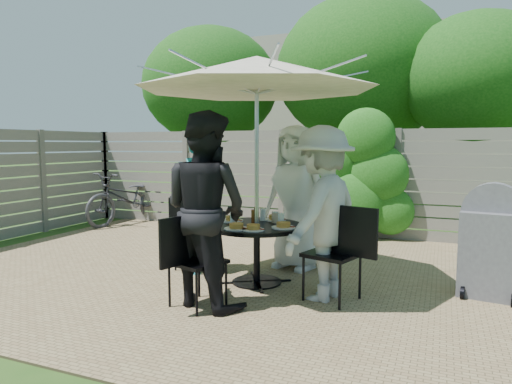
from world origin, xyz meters
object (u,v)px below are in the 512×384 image
at_px(chair_back, 301,247).
at_px(plate_left, 232,219).
at_px(plate_back, 275,218).
at_px(glass_back, 263,215).
at_px(person_right, 322,214).
at_px(glass_right, 281,219).
at_px(umbrella, 257,73).
at_px(bicycle, 128,198).
at_px(chair_right, 333,273).
at_px(glass_left, 233,217).
at_px(plate_front, 236,227).
at_px(plate_extra, 253,228).
at_px(bbq_grill, 492,246).
at_px(patio_table, 257,243).
at_px(chair_front, 197,280).
at_px(person_left, 203,201).
at_px(chair_left, 196,249).
at_px(person_front, 206,210).
at_px(syrup_jug, 255,216).
at_px(plate_right, 283,226).
at_px(person_back, 296,198).
at_px(coffee_cup, 275,218).

relative_size(chair_back, plate_left, 3.18).
distance_m(plate_back, glass_back, 0.15).
bearing_deg(chair_back, person_right, 33.23).
bearing_deg(glass_right, umbrella, -172.73).
bearing_deg(bicycle, glass_back, -21.31).
bearing_deg(chair_right, glass_left, 7.38).
bearing_deg(plate_front, plate_extra, 3.70).
bearing_deg(umbrella, bbq_grill, 11.61).
distance_m(glass_right, bicycle, 4.95).
xyz_separation_m(plate_left, glass_back, (0.31, 0.19, 0.05)).
xyz_separation_m(patio_table, person_right, (0.80, -0.21, 0.41)).
relative_size(chair_right, plate_left, 3.82).
xyz_separation_m(patio_table, glass_right, (0.28, 0.04, 0.28)).
xyz_separation_m(plate_back, glass_back, (-0.13, -0.07, 0.05)).
distance_m(chair_front, glass_back, 1.32).
bearing_deg(chair_back, glass_left, -21.13).
relative_size(person_left, person_right, 1.01).
height_order(chair_back, chair_front, chair_front).
distance_m(person_right, plate_extra, 0.74).
height_order(chair_back, glass_back, glass_back).
bearing_deg(plate_extra, plate_front, -176.30).
distance_m(chair_right, glass_right, 0.85).
bearing_deg(chair_left, chair_right, -6.80).
xyz_separation_m(person_front, plate_back, (0.30, 1.15, -0.24)).
height_order(glass_right, syrup_jug, syrup_jug).
relative_size(plate_extra, glass_right, 1.71).
height_order(chair_back, person_left, person_left).
bearing_deg(chair_front, glass_back, 7.94).
distance_m(plate_front, plate_right, 0.51).
height_order(chair_left, bbq_grill, bbq_grill).
bearing_deg(plate_extra, chair_left, 150.67).
bearing_deg(glass_left, person_right, -9.23).
bearing_deg(bbq_grill, plate_extra, -151.22).
bearing_deg(umbrella, plate_back, 75.27).
bearing_deg(patio_table, bbq_grill, 11.61).
xyz_separation_m(patio_table, plate_back, (0.09, 0.35, 0.23)).
bearing_deg(person_back, coffee_cup, -80.69).
xyz_separation_m(plate_extra, syrup_jug, (-0.14, 0.40, 0.06)).
xyz_separation_m(plate_front, bbq_grill, (2.50, 0.84, -0.17)).
height_order(person_back, glass_back, person_back).
xyz_separation_m(plate_back, coffee_cup, (0.06, -0.16, 0.04)).
bearing_deg(plate_extra, coffee_cup, 84.02).
bearing_deg(glass_right, syrup_jug, 175.01).
xyz_separation_m(plate_right, coffee_cup, (-0.20, 0.28, 0.04)).
relative_size(umbrella, bicycle, 1.62).
distance_m(person_back, glass_left, 0.98).
distance_m(person_right, syrup_jug, 0.90).
bearing_deg(plate_left, person_right, -14.73).
distance_m(person_right, plate_right, 0.50).
xyz_separation_m(chair_front, plate_right, (0.59, 0.84, 0.43)).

